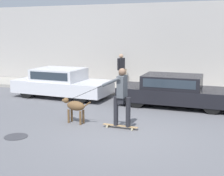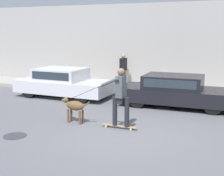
{
  "view_description": "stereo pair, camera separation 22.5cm",
  "coord_description": "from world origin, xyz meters",
  "px_view_note": "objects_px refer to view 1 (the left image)",
  "views": [
    {
      "loc": [
        2.66,
        -8.01,
        2.82
      ],
      "look_at": [
        -0.95,
        1.67,
        0.95
      ],
      "focal_mm": 50.0,
      "sensor_mm": 36.0,
      "label": 1
    },
    {
      "loc": [
        2.87,
        -7.93,
        2.82
      ],
      "look_at": [
        -0.95,
        1.67,
        0.95
      ],
      "focal_mm": 50.0,
      "sensor_mm": 36.0,
      "label": 2
    }
  ],
  "objects_px": {
    "parked_car_0": "(62,83)",
    "parked_car_1": "(175,91)",
    "dog": "(75,107)",
    "skateboarder": "(122,95)",
    "pedestrian_with_bag": "(121,68)"
  },
  "relations": [
    {
      "from": "parked_car_1",
      "to": "parked_car_0",
      "type": "bearing_deg",
      "value": 179.63
    },
    {
      "from": "parked_car_0",
      "to": "parked_car_1",
      "type": "relative_size",
      "value": 0.97
    },
    {
      "from": "skateboarder",
      "to": "pedestrian_with_bag",
      "type": "xyz_separation_m",
      "value": [
        -2.05,
        6.02,
        0.02
      ]
    },
    {
      "from": "parked_car_0",
      "to": "parked_car_1",
      "type": "xyz_separation_m",
      "value": [
        4.92,
        -0.0,
        -0.02
      ]
    },
    {
      "from": "pedestrian_with_bag",
      "to": "skateboarder",
      "type": "bearing_deg",
      "value": -52.15
    },
    {
      "from": "dog",
      "to": "parked_car_0",
      "type": "bearing_deg",
      "value": -47.0
    },
    {
      "from": "parked_car_0",
      "to": "dog",
      "type": "bearing_deg",
      "value": -52.97
    },
    {
      "from": "parked_car_0",
      "to": "pedestrian_with_bag",
      "type": "bearing_deg",
      "value": 56.45
    },
    {
      "from": "parked_car_0",
      "to": "skateboarder",
      "type": "relative_size",
      "value": 1.78
    },
    {
      "from": "parked_car_0",
      "to": "pedestrian_with_bag",
      "type": "xyz_separation_m",
      "value": [
        1.86,
        2.61,
        0.43
      ]
    },
    {
      "from": "parked_car_1",
      "to": "dog",
      "type": "relative_size",
      "value": 4.2
    },
    {
      "from": "parked_car_0",
      "to": "skateboarder",
      "type": "bearing_deg",
      "value": -39.14
    },
    {
      "from": "parked_car_1",
      "to": "skateboarder",
      "type": "xyz_separation_m",
      "value": [
        -1.02,
        -3.41,
        0.44
      ]
    },
    {
      "from": "parked_car_1",
      "to": "pedestrian_with_bag",
      "type": "bearing_deg",
      "value": 139.17
    },
    {
      "from": "dog",
      "to": "skateboarder",
      "type": "distance_m",
      "value": 1.62
    }
  ]
}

